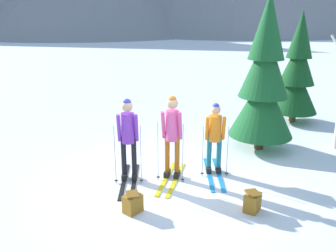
# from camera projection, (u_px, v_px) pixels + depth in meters

# --- Properties ---
(ground_plane) EXTENTS (400.00, 400.00, 0.00)m
(ground_plane) POSITION_uv_depth(u_px,v_px,m) (172.00, 181.00, 7.90)
(ground_plane) COLOR white
(skier_in_purple) EXTENTS (0.69, 1.75, 1.81)m
(skier_in_purple) POSITION_uv_depth(u_px,v_px,m) (128.00, 135.00, 7.67)
(skier_in_purple) COLOR black
(skier_in_purple) RESTS_ON ground
(skier_in_pink) EXTENTS (1.05, 1.68, 1.84)m
(skier_in_pink) POSITION_uv_depth(u_px,v_px,m) (172.00, 133.00, 7.76)
(skier_in_pink) COLOR yellow
(skier_in_pink) RESTS_ON ground
(skier_in_orange) EXTENTS (0.72, 1.79, 1.62)m
(skier_in_orange) POSITION_uv_depth(u_px,v_px,m) (215.00, 135.00, 8.05)
(skier_in_orange) COLOR #1E84D1
(skier_in_orange) RESTS_ON ground
(pine_tree_near) EXTENTS (1.46, 1.46, 3.54)m
(pine_tree_near) POSITION_uv_depth(u_px,v_px,m) (297.00, 73.00, 11.64)
(pine_tree_near) COLOR #51381E
(pine_tree_near) RESTS_ON ground
(pine_tree_mid) EXTENTS (1.65, 1.65, 4.00)m
(pine_tree_mid) POSITION_uv_depth(u_px,v_px,m) (264.00, 81.00, 9.20)
(pine_tree_mid) COLOR #51381E
(pine_tree_mid) RESTS_ON ground
(backpack_on_snow_front) EXTENTS (0.40, 0.38, 0.38)m
(backpack_on_snow_front) POSITION_uv_depth(u_px,v_px,m) (133.00, 203.00, 6.63)
(backpack_on_snow_front) COLOR #99661E
(backpack_on_snow_front) RESTS_ON ground
(backpack_on_snow_beside) EXTENTS (0.40, 0.40, 0.38)m
(backpack_on_snow_beside) POSITION_uv_depth(u_px,v_px,m) (252.00, 202.00, 6.67)
(backpack_on_snow_beside) COLOR #99661E
(backpack_on_snow_beside) RESTS_ON ground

